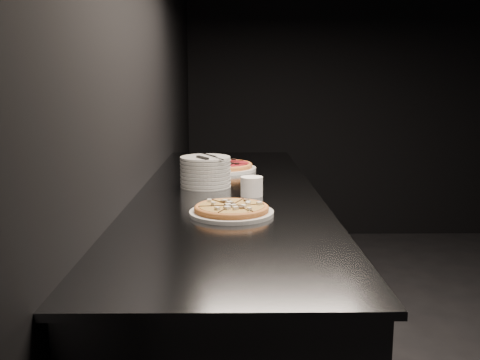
{
  "coord_description": "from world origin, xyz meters",
  "views": [
    {
      "loc": [
        -2.1,
        -2.21,
        1.37
      ],
      "look_at": [
        -2.08,
        -0.13,
        0.99
      ],
      "focal_mm": 40.0,
      "sensor_mm": 36.0,
      "label": 1
    }
  ],
  "objects_px": {
    "counter": "(228,293)",
    "cutlery": "(207,157)",
    "plate_stack": "(205,171)",
    "ramekin": "(252,186)",
    "pizza_mushroom": "(232,210)",
    "pizza_tomato": "(223,166)"
  },
  "relations": [
    {
      "from": "plate_stack",
      "to": "ramekin",
      "type": "distance_m",
      "value": 0.28
    },
    {
      "from": "counter",
      "to": "plate_stack",
      "type": "height_order",
      "value": "plate_stack"
    },
    {
      "from": "pizza_tomato",
      "to": "ramekin",
      "type": "xyz_separation_m",
      "value": [
        0.13,
        -0.63,
        0.02
      ]
    },
    {
      "from": "counter",
      "to": "pizza_mushroom",
      "type": "bearing_deg",
      "value": -87.66
    },
    {
      "from": "pizza_mushroom",
      "to": "cutlery",
      "type": "distance_m",
      "value": 0.52
    },
    {
      "from": "plate_stack",
      "to": "ramekin",
      "type": "bearing_deg",
      "value": -46.41
    },
    {
      "from": "counter",
      "to": "cutlery",
      "type": "height_order",
      "value": "cutlery"
    },
    {
      "from": "pizza_tomato",
      "to": "plate_stack",
      "type": "bearing_deg",
      "value": -99.02
    },
    {
      "from": "pizza_tomato",
      "to": "cutlery",
      "type": "bearing_deg",
      "value": -97.58
    },
    {
      "from": "plate_stack",
      "to": "cutlery",
      "type": "xyz_separation_m",
      "value": [
        0.01,
        -0.02,
        0.07
      ]
    },
    {
      "from": "plate_stack",
      "to": "cutlery",
      "type": "bearing_deg",
      "value": -62.38
    },
    {
      "from": "ramekin",
      "to": "pizza_tomato",
      "type": "bearing_deg",
      "value": 101.49
    },
    {
      "from": "counter",
      "to": "plate_stack",
      "type": "distance_m",
      "value": 0.54
    },
    {
      "from": "pizza_tomato",
      "to": "counter",
      "type": "bearing_deg",
      "value": -86.52
    },
    {
      "from": "cutlery",
      "to": "pizza_mushroom",
      "type": "bearing_deg",
      "value": -109.41
    },
    {
      "from": "pizza_tomato",
      "to": "plate_stack",
      "type": "distance_m",
      "value": 0.43
    },
    {
      "from": "ramekin",
      "to": "pizza_mushroom",
      "type": "bearing_deg",
      "value": -104.42
    },
    {
      "from": "counter",
      "to": "pizza_tomato",
      "type": "height_order",
      "value": "pizza_tomato"
    },
    {
      "from": "counter",
      "to": "pizza_tomato",
      "type": "distance_m",
      "value": 0.7
    },
    {
      "from": "plate_stack",
      "to": "cutlery",
      "type": "distance_m",
      "value": 0.07
    },
    {
      "from": "counter",
      "to": "cutlery",
      "type": "distance_m",
      "value": 0.6
    },
    {
      "from": "ramekin",
      "to": "cutlery",
      "type": "bearing_deg",
      "value": 134.71
    }
  ]
}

